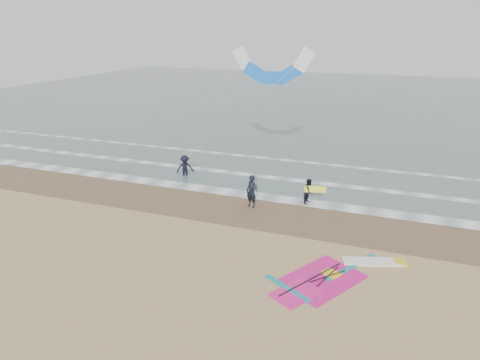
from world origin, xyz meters
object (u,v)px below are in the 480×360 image
(person_walking, at_px, (309,191))
(surf_kite, at_px, (272,69))
(person_standing, at_px, (252,192))
(person_wading, at_px, (185,164))
(windsurf_rig, at_px, (337,275))

(person_walking, distance_m, surf_kite, 9.73)
(surf_kite, bearing_deg, person_walking, -53.68)
(person_standing, bearing_deg, person_wading, 169.91)
(person_wading, bearing_deg, surf_kite, 1.40)
(windsurf_rig, distance_m, person_walking, 8.25)
(person_walking, bearing_deg, windsurf_rig, -147.87)
(person_standing, relative_size, person_walking, 1.27)
(windsurf_rig, height_order, person_standing, person_standing)
(windsurf_rig, height_order, person_wading, person_wading)
(windsurf_rig, relative_size, person_walking, 3.73)
(person_walking, bearing_deg, person_standing, 131.78)
(windsurf_rig, xyz_separation_m, person_standing, (-5.98, 5.90, 0.97))
(windsurf_rig, xyz_separation_m, person_walking, (-2.85, 7.70, 0.75))
(person_standing, distance_m, person_walking, 3.61)
(person_standing, height_order, surf_kite, surf_kite)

